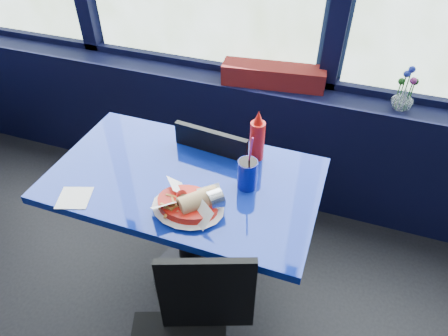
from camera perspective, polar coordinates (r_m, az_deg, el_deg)
window_sill at (r=2.73m, az=-3.59°, el=6.16°), size 5.00×0.26×0.80m
near_table at (r=1.92m, az=-5.40°, el=-5.29°), size 1.20×0.70×0.75m
chair_near_front at (r=1.64m, az=-4.99°, el=-22.72°), size 0.48×0.48×0.83m
chair_near_back at (r=2.17m, az=-0.93°, el=-1.03°), size 0.43×0.43×0.87m
planter_box at (r=2.36m, az=7.06°, el=12.99°), size 0.60×0.22×0.12m
flower_vase at (r=2.31m, az=24.26°, el=9.24°), size 0.13×0.14×0.24m
food_basket at (r=1.62m, az=-5.00°, el=-5.10°), size 0.33×0.33×0.10m
ketchup_bottle at (r=1.83m, az=4.76°, el=4.29°), size 0.07×0.07×0.26m
soda_cup at (r=1.69m, az=3.36°, el=-0.79°), size 0.09×0.09×0.29m
napkin at (r=1.80m, az=-20.59°, el=-4.01°), size 0.17×0.17×0.00m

